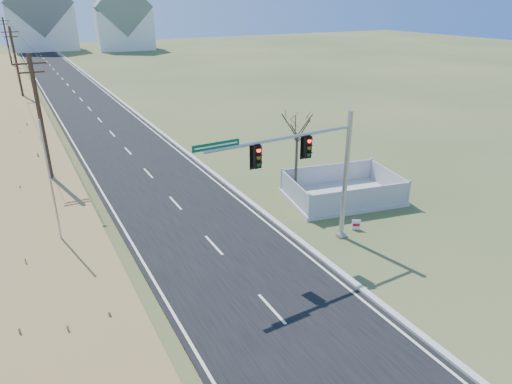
{
  "coord_description": "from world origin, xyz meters",
  "views": [
    {
      "loc": [
        -7.93,
        -15.29,
        11.93
      ],
      "look_at": [
        1.57,
        2.28,
        3.4
      ],
      "focal_mm": 32.0,
      "sensor_mm": 36.0,
      "label": 1
    }
  ],
  "objects_px": {
    "fence_enclosure": "(342,194)",
    "open_sign": "(356,225)",
    "bare_tree": "(298,125)",
    "traffic_signal_mast": "(318,169)",
    "flagpole": "(56,209)"
  },
  "relations": [
    {
      "from": "open_sign",
      "to": "bare_tree",
      "type": "xyz_separation_m",
      "value": [
        -0.12,
        6.03,
        4.3
      ]
    },
    {
      "from": "fence_enclosure",
      "to": "open_sign",
      "type": "xyz_separation_m",
      "value": [
        -1.99,
        -3.76,
        0.01
      ]
    },
    {
      "from": "flagpole",
      "to": "bare_tree",
      "type": "relative_size",
      "value": 1.24
    },
    {
      "from": "traffic_signal_mast",
      "to": "flagpole",
      "type": "relative_size",
      "value": 1.22
    },
    {
      "from": "fence_enclosure",
      "to": "flagpole",
      "type": "bearing_deg",
      "value": -170.84
    },
    {
      "from": "fence_enclosure",
      "to": "open_sign",
      "type": "height_order",
      "value": "fence_enclosure"
    },
    {
      "from": "traffic_signal_mast",
      "to": "open_sign",
      "type": "relative_size",
      "value": 14.66
    },
    {
      "from": "traffic_signal_mast",
      "to": "bare_tree",
      "type": "distance_m",
      "value": 6.96
    },
    {
      "from": "open_sign",
      "to": "fence_enclosure",
      "type": "bearing_deg",
      "value": 91.98
    },
    {
      "from": "fence_enclosure",
      "to": "open_sign",
      "type": "distance_m",
      "value": 4.26
    },
    {
      "from": "traffic_signal_mast",
      "to": "open_sign",
      "type": "xyz_separation_m",
      "value": [
        3.06,
        0.27,
        -3.95
      ]
    },
    {
      "from": "traffic_signal_mast",
      "to": "fence_enclosure",
      "type": "bearing_deg",
      "value": 36.24
    },
    {
      "from": "open_sign",
      "to": "bare_tree",
      "type": "height_order",
      "value": "bare_tree"
    },
    {
      "from": "open_sign",
      "to": "bare_tree",
      "type": "relative_size",
      "value": 0.1
    },
    {
      "from": "open_sign",
      "to": "flagpole",
      "type": "height_order",
      "value": "flagpole"
    }
  ]
}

